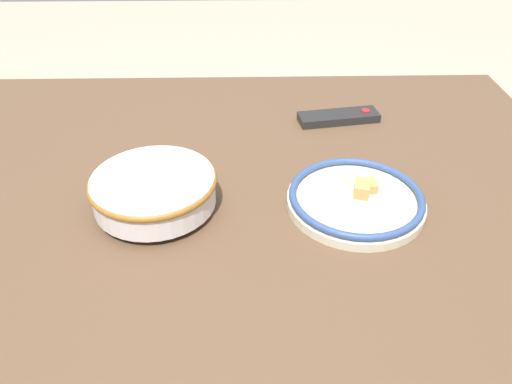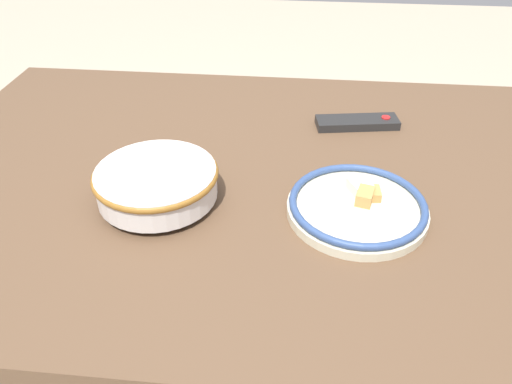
# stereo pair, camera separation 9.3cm
# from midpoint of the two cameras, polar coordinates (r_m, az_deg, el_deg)

# --- Properties ---
(ground_plane) EXTENTS (8.00, 8.00, 0.00)m
(ground_plane) POSITION_cam_midpoint_polar(r_m,az_deg,el_deg) (1.56, 1.13, -20.12)
(ground_plane) COLOR #B7A88E
(dining_table) EXTENTS (1.46, 1.01, 0.71)m
(dining_table) POSITION_cam_midpoint_polar(r_m,az_deg,el_deg) (1.09, 1.53, -0.89)
(dining_table) COLOR brown
(dining_table) RESTS_ON ground_plane
(noodle_bowl) EXTENTS (0.24, 0.24, 0.07)m
(noodle_bowl) POSITION_cam_midpoint_polar(r_m,az_deg,el_deg) (0.95, -8.56, 0.96)
(noodle_bowl) COLOR silver
(noodle_bowl) RESTS_ON dining_table
(food_plate) EXTENTS (0.26, 0.26, 0.04)m
(food_plate) POSITION_cam_midpoint_polar(r_m,az_deg,el_deg) (0.96, 14.28, -1.71)
(food_plate) COLOR beige
(food_plate) RESTS_ON dining_table
(tv_remote) EXTENTS (0.20, 0.09, 0.02)m
(tv_remote) POSITION_cam_midpoint_polar(r_m,az_deg,el_deg) (1.25, 13.63, 7.67)
(tv_remote) COLOR black
(tv_remote) RESTS_ON dining_table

